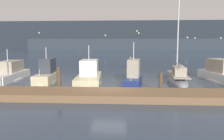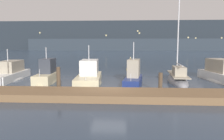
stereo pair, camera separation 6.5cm
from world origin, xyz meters
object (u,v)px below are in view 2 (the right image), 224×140
object	(u,v)px
motorboat_berth_4	(47,78)
motorboat_berth_5	(89,79)
sailboat_berth_7	(178,80)
motorboat_berth_3	(9,76)
motorboat_berth_6	(133,80)
channel_buoy	(131,65)

from	to	relation	value
motorboat_berth_4	motorboat_berth_5	xyz separation A→B (m)	(3.87, 0.02, -0.03)
sailboat_berth_7	motorboat_berth_3	bearing A→B (deg)	179.63
motorboat_berth_3	motorboat_berth_6	world-z (taller)	motorboat_berth_6
motorboat_berth_6	channel_buoy	size ratio (longest dim) A/B	2.70
motorboat_berth_5	sailboat_berth_7	xyz separation A→B (m)	(8.12, 1.14, -0.23)
motorboat_berth_3	motorboat_berth_4	xyz separation A→B (m)	(4.31, -1.27, 0.08)
motorboat_berth_6	sailboat_berth_7	size ratio (longest dim) A/B	0.56
motorboat_berth_4	sailboat_berth_7	bearing A→B (deg)	5.54
motorboat_berth_3	sailboat_berth_7	size ratio (longest dim) A/B	0.85
channel_buoy	motorboat_berth_3	bearing A→B (deg)	-142.92
motorboat_berth_5	channel_buoy	world-z (taller)	motorboat_berth_5
motorboat_berth_5	sailboat_berth_7	world-z (taller)	sailboat_berth_7
sailboat_berth_7	channel_buoy	size ratio (longest dim) A/B	4.86
motorboat_berth_4	motorboat_berth_5	size ratio (longest dim) A/B	0.70
motorboat_berth_6	sailboat_berth_7	xyz separation A→B (m)	(4.17, 1.68, -0.22)
motorboat_berth_4	channel_buoy	size ratio (longest dim) A/B	2.65
motorboat_berth_6	sailboat_berth_7	bearing A→B (deg)	21.96
motorboat_berth_6	sailboat_berth_7	distance (m)	4.50
motorboat_berth_5	channel_buoy	xyz separation A→B (m)	(3.97, 10.43, 0.25)
motorboat_berth_4	channel_buoy	world-z (taller)	motorboat_berth_4
sailboat_berth_7	motorboat_berth_5	bearing A→B (deg)	-171.99
motorboat_berth_5	sailboat_berth_7	size ratio (longest dim) A/B	0.78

